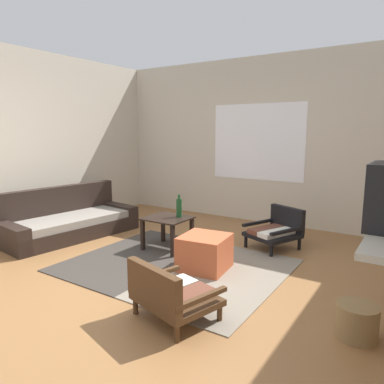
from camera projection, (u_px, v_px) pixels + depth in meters
The scene contains 11 objects.
ground_plane at pixel (136, 282), 3.64m from camera, with size 7.80×7.80×0.00m, color olive.
far_wall_with_window at pixel (259, 141), 5.94m from camera, with size 5.60×0.13×2.70m.
side_wall_left at pixel (8, 143), 5.10m from camera, with size 0.12×6.60×2.70m, color beige.
area_rug at pixel (176, 265), 4.08m from camera, with size 2.35×1.92×0.01m.
couch at pixel (68, 222), 5.22m from camera, with size 1.02×1.96×0.70m.
coffee_table at pixel (167, 224), 4.59m from camera, with size 0.55×0.50×0.43m.
armchair_by_window at pixel (277, 229), 4.68m from camera, with size 0.73×0.76×0.52m.
armchair_striped_foreground at pixel (170, 293), 2.87m from camera, with size 0.75×0.68×0.49m.
ottoman_orange at pixel (205, 253), 3.94m from camera, with size 0.49×0.49×0.39m, color #BC5633.
glass_bottle at pixel (179, 208), 4.58m from camera, with size 0.07×0.07×0.29m.
wicker_basket at pixel (357, 321), 2.64m from camera, with size 0.30×0.30×0.26m, color olive.
Camera 1 is at (2.36, -2.56, 1.52)m, focal length 33.52 mm.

